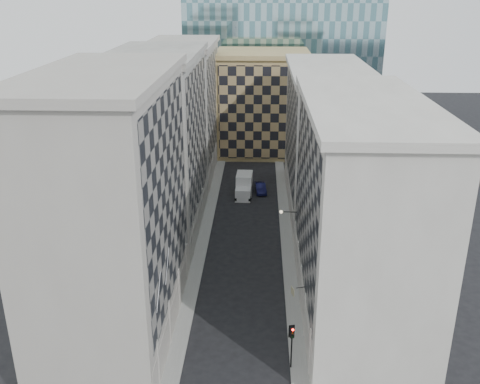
# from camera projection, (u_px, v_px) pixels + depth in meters

# --- Properties ---
(sidewalk_west) EXTENTS (1.50, 100.00, 0.15)m
(sidewalk_west) POSITION_uv_depth(u_px,v_px,m) (204.00, 236.00, 67.98)
(sidewalk_west) COLOR gray
(sidewalk_west) RESTS_ON ground
(sidewalk_east) EXTENTS (1.50, 100.00, 0.15)m
(sidewalk_east) POSITION_uv_depth(u_px,v_px,m) (287.00, 238.00, 67.61)
(sidewalk_east) COLOR gray
(sidewalk_east) RESTS_ON ground
(bldg_left_a) EXTENTS (10.80, 22.80, 23.70)m
(bldg_left_a) POSITION_uv_depth(u_px,v_px,m) (114.00, 209.00, 46.23)
(bldg_left_a) COLOR #A29B92
(bldg_left_a) RESTS_ON ground
(bldg_left_b) EXTENTS (10.80, 22.80, 22.70)m
(bldg_left_b) POSITION_uv_depth(u_px,v_px,m) (159.00, 144.00, 66.91)
(bldg_left_b) COLOR gray
(bldg_left_b) RESTS_ON ground
(bldg_left_c) EXTENTS (10.80, 22.80, 21.70)m
(bldg_left_c) POSITION_uv_depth(u_px,v_px,m) (184.00, 110.00, 87.58)
(bldg_left_c) COLOR #A29B92
(bldg_left_c) RESTS_ON ground
(bldg_right_a) EXTENTS (10.80, 26.80, 20.70)m
(bldg_right_a) POSITION_uv_depth(u_px,v_px,m) (357.00, 211.00, 49.72)
(bldg_right_a) COLOR #B9B3A9
(bldg_right_a) RESTS_ON ground
(bldg_right_b) EXTENTS (10.80, 28.80, 19.70)m
(bldg_right_b) POSITION_uv_depth(u_px,v_px,m) (325.00, 138.00, 75.04)
(bldg_right_b) COLOR #B9B3A9
(bldg_right_b) RESTS_ON ground
(tan_block) EXTENTS (16.80, 14.80, 18.80)m
(tan_block) POSITION_uv_depth(u_px,v_px,m) (262.00, 103.00, 99.63)
(tan_block) COLOR tan
(tan_block) RESTS_ON ground
(church_tower) EXTENTS (7.20, 7.20, 51.50)m
(church_tower) POSITION_uv_depth(u_px,v_px,m) (253.00, 1.00, 106.49)
(church_tower) COLOR #2A2521
(church_tower) RESTS_ON ground
(flagpoles_left) EXTENTS (0.10, 6.33, 2.33)m
(flagpoles_left) POSITION_uv_depth(u_px,v_px,m) (163.00, 278.00, 42.78)
(flagpoles_left) COLOR gray
(flagpoles_left) RESTS_ON ground
(bracket_lamp) EXTENTS (1.98, 0.36, 0.36)m
(bracket_lamp) POSITION_uv_depth(u_px,v_px,m) (283.00, 212.00, 59.83)
(bracket_lamp) COLOR black
(bracket_lamp) RESTS_ON ground
(traffic_light) EXTENTS (0.50, 0.48, 4.05)m
(traffic_light) POSITION_uv_depth(u_px,v_px,m) (292.00, 338.00, 43.56)
(traffic_light) COLOR black
(traffic_light) RESTS_ON sidewalk_east
(box_truck) EXTENTS (2.58, 5.90, 3.19)m
(box_truck) POSITION_uv_depth(u_px,v_px,m) (244.00, 186.00, 81.02)
(box_truck) COLOR silver
(box_truck) RESTS_ON ground
(dark_car) EXTENTS (1.95, 4.50, 1.44)m
(dark_car) POSITION_uv_depth(u_px,v_px,m) (261.00, 188.00, 82.38)
(dark_car) COLOR #0F1039
(dark_car) RESTS_ON ground
(shop_sign) EXTENTS (1.26, 0.74, 0.84)m
(shop_sign) POSITION_uv_depth(u_px,v_px,m) (293.00, 291.00, 48.77)
(shop_sign) COLOR black
(shop_sign) RESTS_ON ground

